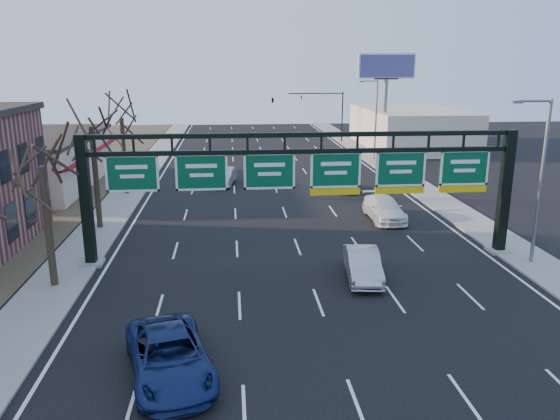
{
  "coord_description": "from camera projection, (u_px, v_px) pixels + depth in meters",
  "views": [
    {
      "loc": [
        -3.9,
        -21.18,
        10.74
      ],
      "look_at": [
        -1.36,
        6.8,
        3.2
      ],
      "focal_mm": 35.0,
      "sensor_mm": 36.0,
      "label": 1
    }
  ],
  "objects": [
    {
      "name": "traffic_signal_mast",
      "position": [
        299.0,
        103.0,
        75.47
      ],
      "size": [
        10.16,
        0.54,
        7.0
      ],
      "color": "black",
      "rests_on": "ground"
    },
    {
      "name": "sidewalk_right",
      "position": [
        440.0,
        201.0,
        43.83
      ],
      "size": [
        3.0,
        120.0,
        0.12
      ],
      "primitive_type": "cube",
      "color": "gray",
      "rests_on": "ground"
    },
    {
      "name": "streetlight_near",
      "position": [
        540.0,
        174.0,
        29.04
      ],
      "size": [
        2.15,
        0.22,
        9.0
      ],
      "color": "slate",
      "rests_on": "sidewalk_right"
    },
    {
      "name": "streetlight_far",
      "position": [
        375.0,
        116.0,
        61.74
      ],
      "size": [
        2.15,
        0.22,
        9.0
      ],
      "color": "slate",
      "rests_on": "sidewalk_right"
    },
    {
      "name": "billboard_right",
      "position": [
        386.0,
        78.0,
        65.72
      ],
      "size": [
        7.0,
        0.5,
        12.0
      ],
      "color": "slate",
      "rests_on": "ground"
    },
    {
      "name": "ground",
      "position": [
        326.0,
        322.0,
        23.49
      ],
      "size": [
        160.0,
        160.0,
        0.0
      ],
      "primitive_type": "plane",
      "color": "black",
      "rests_on": "ground"
    },
    {
      "name": "tree_mid",
      "position": [
        90.0,
        111.0,
        34.77
      ],
      "size": [
        3.6,
        3.6,
        9.24
      ],
      "color": "black",
      "rests_on": "sidewalk_left"
    },
    {
      "name": "car_white_wagon",
      "position": [
        384.0,
        208.0,
        38.79
      ],
      "size": [
        2.21,
        5.45,
        1.58
      ],
      "primitive_type": "imported",
      "rotation": [
        0.0,
        0.0,
        -0.0
      ],
      "color": "white",
      "rests_on": "ground"
    },
    {
      "name": "car_silver_distant",
      "position": [
        224.0,
        176.0,
        49.95
      ],
      "size": [
        2.44,
        4.9,
        1.54
      ],
      "primitive_type": "imported",
      "rotation": [
        0.0,
        0.0,
        -0.18
      ],
      "color": "#ACADB1",
      "rests_on": "ground"
    },
    {
      "name": "sign_gantry",
      "position": [
        305.0,
        179.0,
        30.0
      ],
      "size": [
        24.6,
        1.2,
        7.2
      ],
      "color": "black",
      "rests_on": "ground"
    },
    {
      "name": "lane_markings",
      "position": [
        282.0,
        206.0,
        42.73
      ],
      "size": [
        21.6,
        120.0,
        0.01
      ],
      "primitive_type": "cube",
      "color": "white",
      "rests_on": "ground"
    },
    {
      "name": "building_right_distant",
      "position": [
        410.0,
        128.0,
        72.69
      ],
      "size": [
        12.0,
        20.0,
        5.0
      ],
      "primitive_type": "cube",
      "color": "beige",
      "rests_on": "ground"
    },
    {
      "name": "cream_strip",
      "position": [
        34.0,
        161.0,
        48.9
      ],
      "size": [
        10.9,
        18.4,
        4.7
      ],
      "color": "beige",
      "rests_on": "ground"
    },
    {
      "name": "car_blue_suv",
      "position": [
        169.0,
        356.0,
        19.15
      ],
      "size": [
        4.0,
        6.25,
        1.6
      ],
      "primitive_type": "imported",
      "rotation": [
        0.0,
        0.0,
        0.25
      ],
      "color": "navy",
      "rests_on": "ground"
    },
    {
      "name": "sidewalk_left",
      "position": [
        115.0,
        209.0,
        41.59
      ],
      "size": [
        3.0,
        120.0,
        0.12
      ],
      "primitive_type": "cube",
      "color": "gray",
      "rests_on": "ground"
    },
    {
      "name": "tree_far",
      "position": [
        120.0,
        105.0,
        44.48
      ],
      "size": [
        3.6,
        3.6,
        8.86
      ],
      "color": "black",
      "rests_on": "sidewalk_left"
    },
    {
      "name": "tree_gantry",
      "position": [
        39.0,
        145.0,
        25.34
      ],
      "size": [
        3.6,
        3.6,
        8.48
      ],
      "color": "black",
      "rests_on": "sidewalk_left"
    },
    {
      "name": "car_grey_far",
      "position": [
        349.0,
        183.0,
        47.61
      ],
      "size": [
        2.2,
        4.14,
        1.34
      ],
      "primitive_type": "imported",
      "rotation": [
        0.0,
        0.0,
        -0.16
      ],
      "color": "#3B3D40",
      "rests_on": "ground"
    },
    {
      "name": "car_silver_sedan",
      "position": [
        363.0,
        265.0,
        28.01
      ],
      "size": [
        2.12,
        4.8,
        1.53
      ],
      "primitive_type": "imported",
      "rotation": [
        0.0,
        0.0,
        -0.11
      ],
      "color": "#A7A8AC",
      "rests_on": "ground"
    }
  ]
}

